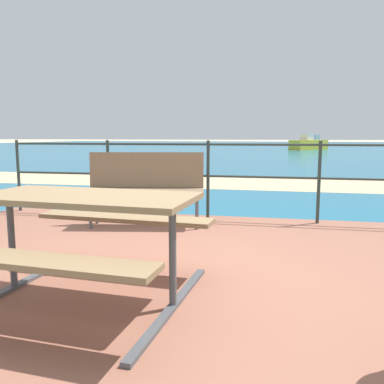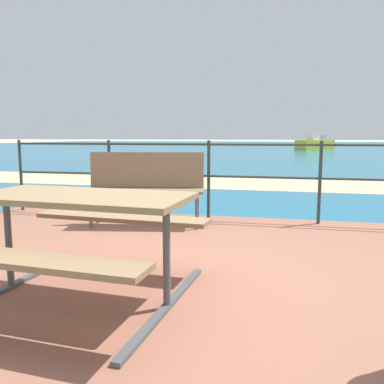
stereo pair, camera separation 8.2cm
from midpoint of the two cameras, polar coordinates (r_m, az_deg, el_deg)
name	(u,v)px [view 1 (the left image)]	position (r m, az deg, el deg)	size (l,w,h in m)	color
ground_plane	(160,283)	(3.44, -5.29, -12.66)	(240.00, 240.00, 0.00)	beige
patio_paving	(160,279)	(3.43, -5.30, -12.19)	(6.40, 5.20, 0.06)	#935B47
sea_water	(268,147)	(43.10, 10.65, 6.23)	(90.00, 90.00, 0.01)	#196B8E
beach_strip	(239,183)	(10.45, 6.51, 1.30)	(54.00, 2.84, 0.01)	tan
picnic_table	(86,220)	(2.91, -15.54, -3.82)	(1.61, 1.59, 0.75)	#8C704C
park_bench	(146,182)	(5.21, -7.03, 1.43)	(1.53, 0.66, 0.94)	#7A6047
railing_fence	(208,169)	(5.56, 1.87, 3.21)	(5.94, 0.04, 1.09)	#2D3833
boat_near	(311,143)	(48.57, 16.44, 6.73)	(3.48, 4.76, 1.31)	#338466
boat_mid	(309,144)	(36.57, 16.23, 6.51)	(3.61, 3.84, 1.35)	yellow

